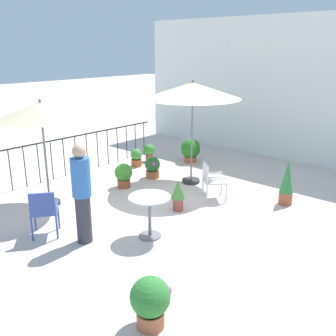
{
  "coord_description": "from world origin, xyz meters",
  "views": [
    {
      "loc": [
        4.85,
        -5.52,
        3.23
      ],
      "look_at": [
        0.0,
        -0.08,
        0.93
      ],
      "focal_mm": 41.05,
      "sensor_mm": 36.0,
      "label": 1
    }
  ],
  "objects_px": {
    "potted_plant_5": "(287,183)",
    "potted_plant_7": "(149,152)",
    "patio_umbrella_0": "(193,91)",
    "patio_umbrella_1": "(41,112)",
    "potted_plant_3": "(152,167)",
    "cafe_table_0": "(150,209)",
    "standing_person": "(82,193)",
    "potted_plant_1": "(191,149)",
    "potted_plant_2": "(124,175)",
    "potted_plant_0": "(150,300)",
    "patio_chair_0": "(211,179)",
    "potted_plant_6": "(136,157)",
    "patio_chair_1": "(44,210)",
    "potted_plant_4": "(178,194)"
  },
  "relations": [
    {
      "from": "patio_chair_0",
      "to": "potted_plant_7",
      "type": "height_order",
      "value": "patio_chair_0"
    },
    {
      "from": "potted_plant_7",
      "to": "standing_person",
      "type": "height_order",
      "value": "standing_person"
    },
    {
      "from": "potted_plant_5",
      "to": "potted_plant_7",
      "type": "distance_m",
      "value": 4.48
    },
    {
      "from": "patio_chair_1",
      "to": "potted_plant_4",
      "type": "height_order",
      "value": "patio_chair_1"
    },
    {
      "from": "patio_umbrella_1",
      "to": "cafe_table_0",
      "type": "distance_m",
      "value": 3.02
    },
    {
      "from": "patio_chair_1",
      "to": "standing_person",
      "type": "xyz_separation_m",
      "value": [
        0.66,
        0.36,
        0.38
      ]
    },
    {
      "from": "cafe_table_0",
      "to": "standing_person",
      "type": "xyz_separation_m",
      "value": [
        -0.72,
        -0.88,
        0.37
      ]
    },
    {
      "from": "cafe_table_0",
      "to": "potted_plant_3",
      "type": "distance_m",
      "value": 3.26
    },
    {
      "from": "patio_umbrella_1",
      "to": "potted_plant_7",
      "type": "distance_m",
      "value": 4.2
    },
    {
      "from": "patio_chair_0",
      "to": "potted_plant_7",
      "type": "relative_size",
      "value": 1.62
    },
    {
      "from": "cafe_table_0",
      "to": "standing_person",
      "type": "bearing_deg",
      "value": -129.49
    },
    {
      "from": "patio_umbrella_0",
      "to": "potted_plant_7",
      "type": "height_order",
      "value": "patio_umbrella_0"
    },
    {
      "from": "potted_plant_3",
      "to": "potted_plant_7",
      "type": "distance_m",
      "value": 1.5
    },
    {
      "from": "potted_plant_0",
      "to": "potted_plant_1",
      "type": "xyz_separation_m",
      "value": [
        -3.99,
        5.8,
        0.01
      ]
    },
    {
      "from": "potted_plant_1",
      "to": "potted_plant_5",
      "type": "relative_size",
      "value": 0.71
    },
    {
      "from": "potted_plant_7",
      "to": "potted_plant_3",
      "type": "bearing_deg",
      "value": -42.33
    },
    {
      "from": "potted_plant_0",
      "to": "patio_chair_1",
      "type": "bearing_deg",
      "value": 172.18
    },
    {
      "from": "potted_plant_0",
      "to": "potted_plant_6",
      "type": "distance_m",
      "value": 6.59
    },
    {
      "from": "potted_plant_0",
      "to": "potted_plant_1",
      "type": "distance_m",
      "value": 7.04
    },
    {
      "from": "potted_plant_7",
      "to": "standing_person",
      "type": "relative_size",
      "value": 0.29
    },
    {
      "from": "patio_umbrella_1",
      "to": "potted_plant_3",
      "type": "distance_m",
      "value": 3.27
    },
    {
      "from": "potted_plant_7",
      "to": "standing_person",
      "type": "xyz_separation_m",
      "value": [
        2.61,
        -4.26,
        0.61
      ]
    },
    {
      "from": "patio_umbrella_1",
      "to": "potted_plant_6",
      "type": "height_order",
      "value": "patio_umbrella_1"
    },
    {
      "from": "potted_plant_1",
      "to": "potted_plant_5",
      "type": "height_order",
      "value": "potted_plant_5"
    },
    {
      "from": "cafe_table_0",
      "to": "patio_chair_1",
      "type": "bearing_deg",
      "value": -138.27
    },
    {
      "from": "patio_umbrella_0",
      "to": "potted_plant_1",
      "type": "relative_size",
      "value": 3.66
    },
    {
      "from": "potted_plant_2",
      "to": "potted_plant_5",
      "type": "relative_size",
      "value": 0.61
    },
    {
      "from": "potted_plant_0",
      "to": "potted_plant_5",
      "type": "bearing_deg",
      "value": 95.96
    },
    {
      "from": "potted_plant_3",
      "to": "potted_plant_4",
      "type": "relative_size",
      "value": 0.84
    },
    {
      "from": "patio_umbrella_1",
      "to": "patio_chair_0",
      "type": "bearing_deg",
      "value": 46.85
    },
    {
      "from": "patio_umbrella_1",
      "to": "potted_plant_7",
      "type": "bearing_deg",
      "value": 100.75
    },
    {
      "from": "potted_plant_6",
      "to": "patio_chair_0",
      "type": "bearing_deg",
      "value": -11.75
    },
    {
      "from": "patio_chair_1",
      "to": "potted_plant_5",
      "type": "distance_m",
      "value": 4.93
    },
    {
      "from": "patio_umbrella_0",
      "to": "potted_plant_6",
      "type": "bearing_deg",
      "value": 178.52
    },
    {
      "from": "patio_chair_1",
      "to": "potted_plant_5",
      "type": "relative_size",
      "value": 0.91
    },
    {
      "from": "potted_plant_0",
      "to": "potted_plant_5",
      "type": "xyz_separation_m",
      "value": [
        -0.49,
        4.65,
        0.11
      ]
    },
    {
      "from": "potted_plant_0",
      "to": "patio_chair_0",
      "type": "bearing_deg",
      "value": 115.79
    },
    {
      "from": "cafe_table_0",
      "to": "potted_plant_6",
      "type": "distance_m",
      "value": 4.3
    },
    {
      "from": "patio_chair_0",
      "to": "standing_person",
      "type": "relative_size",
      "value": 0.48
    },
    {
      "from": "patio_chair_0",
      "to": "potted_plant_6",
      "type": "distance_m",
      "value": 3.11
    },
    {
      "from": "patio_chair_0",
      "to": "potted_plant_2",
      "type": "relative_size",
      "value": 1.4
    },
    {
      "from": "patio_umbrella_1",
      "to": "standing_person",
      "type": "height_order",
      "value": "patio_umbrella_1"
    },
    {
      "from": "patio_umbrella_0",
      "to": "potted_plant_2",
      "type": "distance_m",
      "value": 2.55
    },
    {
      "from": "potted_plant_6",
      "to": "standing_person",
      "type": "distance_m",
      "value": 4.51
    },
    {
      "from": "potted_plant_6",
      "to": "cafe_table_0",
      "type": "bearing_deg",
      "value": -40.58
    },
    {
      "from": "potted_plant_2",
      "to": "potted_plant_0",
      "type": "bearing_deg",
      "value": -38.24
    },
    {
      "from": "patio_umbrella_0",
      "to": "potted_plant_5",
      "type": "relative_size",
      "value": 2.61
    },
    {
      "from": "patio_umbrella_1",
      "to": "potted_plant_7",
      "type": "xyz_separation_m",
      "value": [
        -0.72,
        3.77,
        -1.71
      ]
    },
    {
      "from": "patio_umbrella_0",
      "to": "patio_chair_0",
      "type": "bearing_deg",
      "value": -29.53
    },
    {
      "from": "potted_plant_1",
      "to": "potted_plant_7",
      "type": "relative_size",
      "value": 1.35
    }
  ]
}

